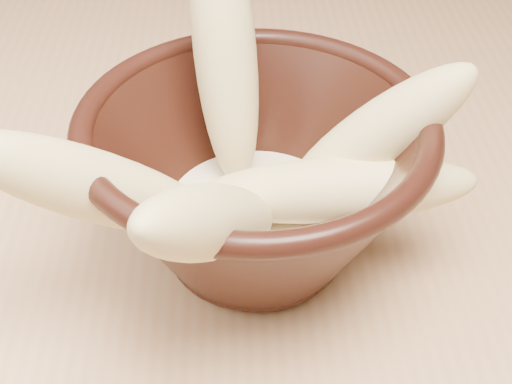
# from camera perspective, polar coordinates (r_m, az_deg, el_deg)

# --- Properties ---
(table) EXTENTS (1.20, 0.80, 0.75)m
(table) POSITION_cam_1_polar(r_m,az_deg,el_deg) (0.64, 4.26, -5.74)
(table) COLOR tan
(table) RESTS_ON ground
(bowl) EXTENTS (0.24, 0.24, 0.13)m
(bowl) POSITION_cam_1_polar(r_m,az_deg,el_deg) (0.48, -0.00, 0.99)
(bowl) COLOR black
(bowl) RESTS_ON table
(milk_puddle) EXTENTS (0.13, 0.13, 0.02)m
(milk_puddle) POSITION_cam_1_polar(r_m,az_deg,el_deg) (0.50, 0.00, -1.78)
(milk_puddle) COLOR #FAEBC9
(milk_puddle) RESTS_ON bowl
(banana_upright) EXTENTS (0.06, 0.12, 0.20)m
(banana_upright) POSITION_cam_1_polar(r_m,az_deg,el_deg) (0.50, -2.50, 11.16)
(banana_upright) COLOR #DACB81
(banana_upright) RESTS_ON bowl
(banana_left) EXTENTS (0.17, 0.11, 0.15)m
(banana_left) POSITION_cam_1_polar(r_m,az_deg,el_deg) (0.44, -12.33, 0.36)
(banana_left) COLOR #DACB81
(banana_left) RESTS_ON bowl
(banana_right) EXTENTS (0.15, 0.06, 0.14)m
(banana_right) POSITION_cam_1_polar(r_m,az_deg,el_deg) (0.48, 9.45, 4.30)
(banana_right) COLOR #DACB81
(banana_right) RESTS_ON bowl
(banana_across) EXTENTS (0.19, 0.05, 0.06)m
(banana_across) POSITION_cam_1_polar(r_m,az_deg,el_deg) (0.47, 6.23, 0.19)
(banana_across) COLOR #DACB81
(banana_across) RESTS_ON bowl
(banana_front) EXTENTS (0.11, 0.18, 0.16)m
(banana_front) POSITION_cam_1_polar(r_m,az_deg,el_deg) (0.40, -3.39, -2.37)
(banana_front) COLOR #DACB81
(banana_front) RESTS_ON bowl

